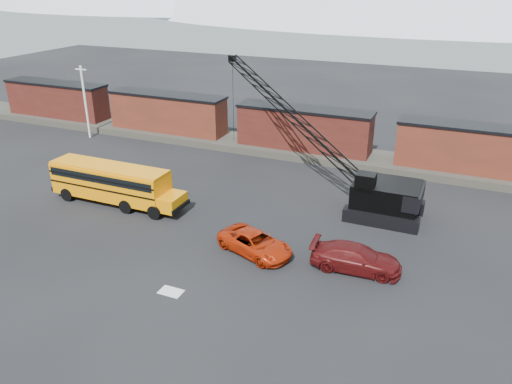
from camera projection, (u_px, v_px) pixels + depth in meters
ground at (197, 257)px, 32.70m from camera, size 160.00×160.00×0.00m
gravel_berm at (303, 151)px, 51.06m from camera, size 120.00×5.00×0.70m
boxcar_west_far at (57, 99)px, 61.64m from camera, size 13.70×3.10×4.17m
boxcar_west_near at (168, 112)px, 55.86m from camera, size 13.70×3.10×4.17m
boxcar_mid at (304, 128)px, 50.08m from camera, size 13.70×3.10×4.17m
boxcar_east_near at (475, 149)px, 44.30m from camera, size 13.70×3.10×4.17m
utility_pole at (85, 101)px, 54.83m from camera, size 1.40×0.24×8.00m
snow_patch at (171, 292)px, 29.15m from camera, size 1.40×0.90×0.02m
school_bus at (114, 183)px, 39.65m from camera, size 11.65×2.65×3.19m
red_pickup at (255, 243)px, 32.91m from camera, size 5.87×4.16×1.49m
maroon_suv at (356, 258)px, 31.06m from camera, size 5.79×2.66×1.64m
crawler_crane at (290, 113)px, 43.75m from camera, size 21.03×13.24×9.76m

